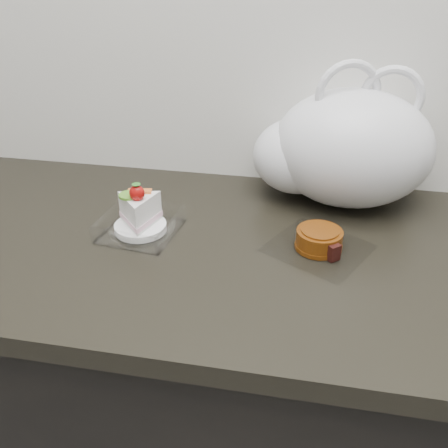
# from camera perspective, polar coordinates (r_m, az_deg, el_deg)

# --- Properties ---
(counter) EXTENTS (2.04, 0.64, 0.90)m
(counter) POSITION_cam_1_polar(r_m,az_deg,el_deg) (1.26, 5.51, -20.20)
(counter) COLOR black
(counter) RESTS_ON ground
(cake_tray) EXTENTS (0.16, 0.16, 0.11)m
(cake_tray) POSITION_cam_1_polar(r_m,az_deg,el_deg) (1.00, -9.61, 0.57)
(cake_tray) COLOR white
(cake_tray) RESTS_ON counter
(mooncake_wrap) EXTENTS (0.23, 0.23, 0.04)m
(mooncake_wrap) POSITION_cam_1_polar(r_m,az_deg,el_deg) (0.96, 10.85, -1.96)
(mooncake_wrap) COLOR white
(mooncake_wrap) RESTS_ON counter
(plastic_bag) EXTENTS (0.41, 0.31, 0.31)m
(plastic_bag) POSITION_cam_1_polar(r_m,az_deg,el_deg) (1.10, 13.22, 8.34)
(plastic_bag) COLOR silver
(plastic_bag) RESTS_ON counter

